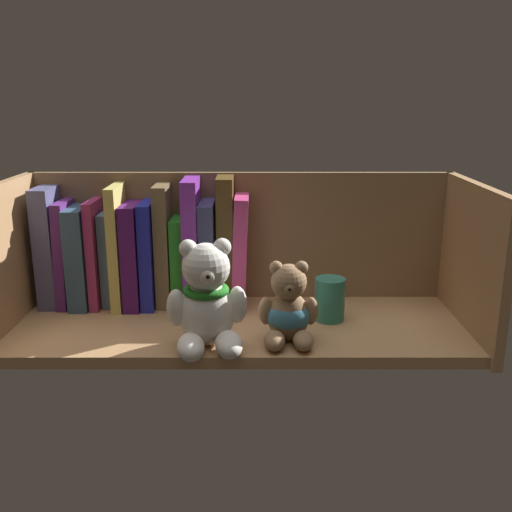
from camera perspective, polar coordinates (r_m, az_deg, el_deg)
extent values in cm
cube|color=tan|center=(103.80, -1.67, -7.10)|extent=(78.00, 27.59, 2.00)
cube|color=olive|center=(113.56, -1.51, 1.49)|extent=(80.40, 1.20, 26.70)
cube|color=tan|center=(108.41, -23.25, -0.50)|extent=(1.60, 29.99, 26.70)
cube|color=tan|center=(106.22, 20.28, -0.51)|extent=(1.60, 29.99, 26.70)
cube|color=#4E507A|center=(116.95, -19.37, 0.97)|extent=(3.42, 10.99, 22.56)
cube|color=#512168|center=(116.31, -17.94, 0.38)|extent=(2.56, 11.81, 20.08)
cube|color=#2F4A63|center=(115.55, -16.51, 0.13)|extent=(3.46, 13.57, 18.99)
cube|color=#97295E|center=(114.62, -15.17, 0.43)|extent=(1.66, 12.31, 20.23)
cube|color=slate|center=(114.40, -14.10, -0.16)|extent=(2.03, 9.01, 17.79)
cube|color=#CAB95B|center=(113.21, -13.10, 1.12)|extent=(1.84, 14.18, 23.03)
cube|color=#481560|center=(113.06, -11.73, 0.30)|extent=(3.00, 13.83, 19.69)
cube|color=#1F25AC|center=(112.48, -10.29, 0.36)|extent=(2.31, 12.93, 19.90)
cube|color=brown|center=(111.64, -8.95, 1.12)|extent=(2.56, 10.05, 22.98)
cube|color=#278D25|center=(112.07, -7.53, -0.41)|extent=(2.23, 10.07, 16.77)
cube|color=purple|center=(110.77, -6.17, 1.44)|extent=(2.79, 13.82, 24.22)
cube|color=navy|center=(111.02, -4.59, 0.39)|extent=(3.00, 14.73, 20.05)
cube|color=brown|center=(110.25, -2.98, 1.50)|extent=(3.04, 9.59, 24.43)
cube|color=#BD3778|center=(110.56, -1.38, 0.66)|extent=(3.26, 13.59, 21.16)
ellipsoid|color=white|center=(93.74, -4.85, -5.56)|extent=(9.03, 8.28, 10.62)
sphere|color=white|center=(90.70, -4.94, -1.08)|extent=(7.55, 7.55, 7.55)
sphere|color=white|center=(90.28, -6.68, 0.73)|extent=(2.83, 2.83, 2.83)
sphere|color=white|center=(90.62, -3.34, 0.87)|extent=(2.83, 2.83, 2.83)
sphere|color=white|center=(88.28, -4.81, -1.86)|extent=(2.83, 2.83, 2.83)
sphere|color=black|center=(87.31, -4.76, -2.00)|extent=(0.99, 0.99, 0.99)
ellipsoid|color=white|center=(90.28, -6.43, -8.83)|extent=(5.30, 7.66, 3.78)
ellipsoid|color=white|center=(90.66, -2.70, -8.63)|extent=(5.30, 7.66, 3.78)
ellipsoid|color=white|center=(92.59, -7.81, -5.05)|extent=(3.51, 3.51, 6.14)
ellipsoid|color=white|center=(93.19, -1.91, -4.77)|extent=(3.51, 3.51, 6.14)
torus|color=#237D21|center=(92.42, -4.91, -3.35)|extent=(7.25, 7.25, 1.36)
ellipsoid|color=#93704C|center=(95.72, 3.14, -5.86)|extent=(6.92, 6.35, 8.14)
sphere|color=#93704C|center=(93.30, 3.20, -2.53)|extent=(5.79, 5.79, 5.79)
sphere|color=#93704C|center=(92.92, 1.96, -1.13)|extent=(2.17, 2.17, 2.17)
sphere|color=#93704C|center=(93.13, 4.46, -1.13)|extent=(2.17, 2.17, 2.17)
sphere|color=#9B754E|center=(91.46, 3.26, -3.14)|extent=(2.17, 2.17, 2.17)
sphere|color=black|center=(90.72, 3.29, -3.26)|extent=(0.76, 0.76, 0.76)
ellipsoid|color=#93704C|center=(93.08, 1.84, -8.25)|extent=(3.28, 5.44, 2.90)
ellipsoid|color=#93704C|center=(93.31, 4.62, -8.23)|extent=(3.28, 5.44, 2.90)
ellipsoid|color=#93704C|center=(94.85, 0.94, -5.39)|extent=(2.36, 2.36, 4.71)
ellipsoid|color=#93704C|center=(95.22, 5.37, -5.37)|extent=(2.36, 2.36, 4.71)
ellipsoid|color=teal|center=(95.64, 3.14, -5.75)|extent=(7.49, 6.92, 5.70)
cylinder|color=#2D7A66|center=(104.53, 7.19, -4.21)|extent=(5.36, 5.36, 7.69)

